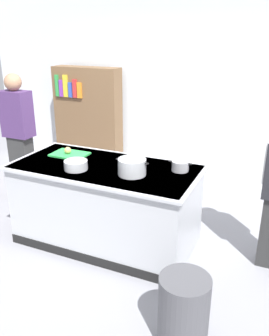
# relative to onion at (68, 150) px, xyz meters

# --- Properties ---
(ground_plane) EXTENTS (10.00, 10.00, 0.00)m
(ground_plane) POSITION_rel_onion_xyz_m (0.55, -0.14, -0.96)
(ground_plane) COLOR gray
(back_wall) EXTENTS (6.40, 0.12, 3.00)m
(back_wall) POSITION_rel_onion_xyz_m (0.55, 1.96, 0.54)
(back_wall) COLOR silver
(back_wall) RESTS_ON ground_plane
(counter_island) EXTENTS (1.98, 0.98, 0.90)m
(counter_island) POSITION_rel_onion_xyz_m (0.55, -0.14, -0.49)
(counter_island) COLOR #B7BABF
(counter_island) RESTS_ON ground_plane
(cutting_board) EXTENTS (0.40, 0.28, 0.02)m
(cutting_board) POSITION_rel_onion_xyz_m (0.02, 0.01, -0.05)
(cutting_board) COLOR green
(cutting_board) RESTS_ON counter_island
(onion) EXTENTS (0.08, 0.08, 0.08)m
(onion) POSITION_rel_onion_xyz_m (0.00, 0.00, 0.00)
(onion) COLOR tan
(onion) RESTS_ON cutting_board
(stock_pot) EXTENTS (0.34, 0.28, 0.16)m
(stock_pot) POSITION_rel_onion_xyz_m (0.90, -0.23, 0.02)
(stock_pot) COLOR #B7BABF
(stock_pot) RESTS_ON counter_island
(sauce_pan) EXTENTS (0.24, 0.17, 0.10)m
(sauce_pan) POSITION_rel_onion_xyz_m (1.30, 0.06, -0.01)
(sauce_pan) COLOR #99999E
(sauce_pan) RESTS_ON counter_island
(mixing_bowl) EXTENTS (0.24, 0.24, 0.09)m
(mixing_bowl) POSITION_rel_onion_xyz_m (0.32, -0.33, -0.01)
(mixing_bowl) COLOR #B7BABF
(mixing_bowl) RESTS_ON counter_island
(trash_bin) EXTENTS (0.38, 0.38, 0.58)m
(trash_bin) POSITION_rel_onion_xyz_m (1.74, -1.14, -0.67)
(trash_bin) COLOR #4C4C51
(trash_bin) RESTS_ON ground_plane
(person_guest) EXTENTS (0.38, 0.24, 1.72)m
(person_guest) POSITION_rel_onion_xyz_m (-1.03, 0.39, -0.05)
(person_guest) COLOR #323232
(person_guest) RESTS_ON ground_plane
(bookshelf) EXTENTS (1.10, 0.31, 1.70)m
(bookshelf) POSITION_rel_onion_xyz_m (-0.74, 1.66, -0.11)
(bookshelf) COLOR brown
(bookshelf) RESTS_ON ground_plane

